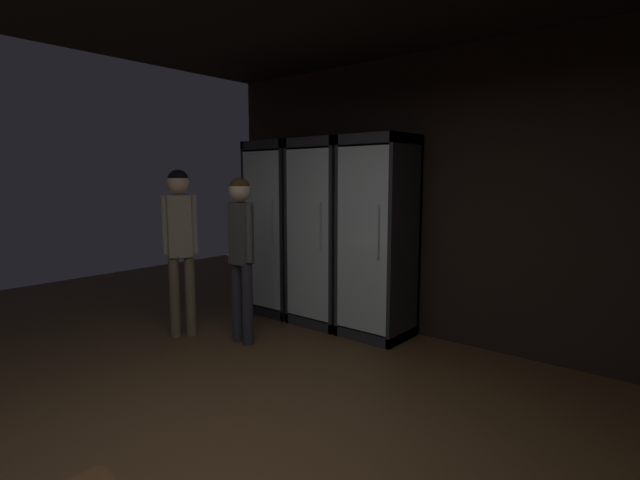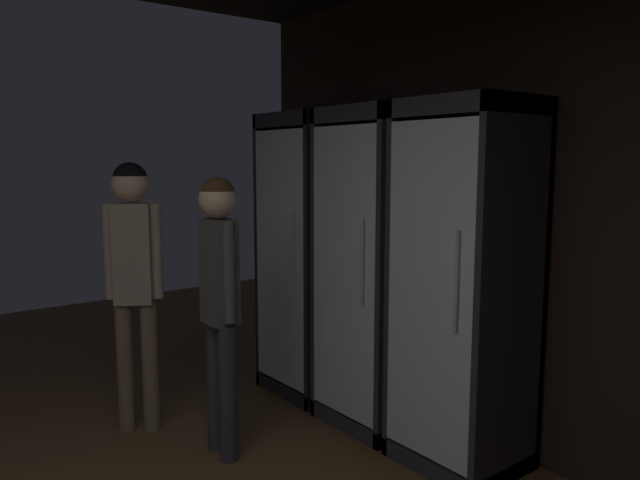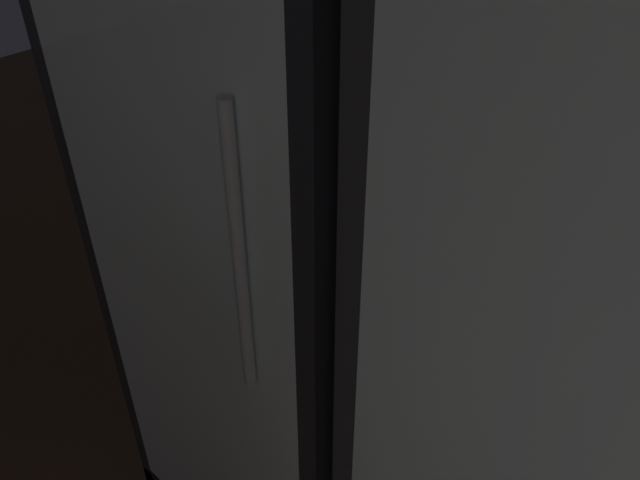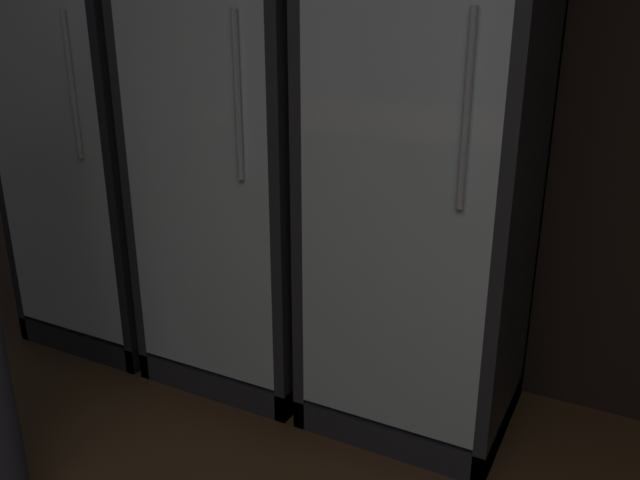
% 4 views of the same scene
% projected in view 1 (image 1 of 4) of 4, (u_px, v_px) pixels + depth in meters
% --- Properties ---
extents(wall_back, '(6.00, 0.06, 2.80)m').
position_uv_depth(wall_back, '(469.00, 199.00, 4.45)').
color(wall_back, black).
rests_on(wall_back, ground).
extents(cooler_far_left, '(0.65, 0.60, 2.01)m').
position_uv_depth(cooler_far_left, '(282.00, 230.00, 5.65)').
color(cooler_far_left, black).
rests_on(cooler_far_left, ground).
extents(cooler_left, '(0.65, 0.60, 2.01)m').
position_uv_depth(cooler_left, '(327.00, 234.00, 5.22)').
color(cooler_left, '#2B2B30').
rests_on(cooler_left, ground).
extents(cooler_center, '(0.65, 0.60, 2.01)m').
position_uv_depth(cooler_center, '(380.00, 239.00, 4.78)').
color(cooler_center, '#2B2B30').
rests_on(cooler_center, ground).
extents(shopper_near, '(0.31, 0.21, 1.60)m').
position_uv_depth(shopper_near, '(241.00, 242.00, 4.54)').
color(shopper_near, '#2D2D38').
rests_on(shopper_near, ground).
extents(shopper_far, '(0.25, 0.31, 1.68)m').
position_uv_depth(shopper_far, '(180.00, 232.00, 4.71)').
color(shopper_far, '#72604C').
rests_on(shopper_far, ground).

